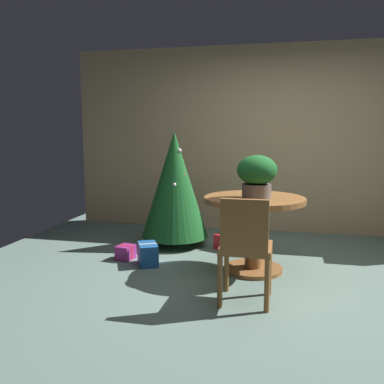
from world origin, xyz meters
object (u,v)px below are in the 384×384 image
gift_box_red (226,242)px  flower_vase (257,174)px  holiday_tree (175,185)px  wooden_chair_near (245,244)px  gift_box_blue (148,254)px  round_dining_table (254,219)px  gift_box_purple (126,252)px

gift_box_red → flower_vase: bearing=-62.6°
gift_box_red → holiday_tree: bearing=173.2°
wooden_chair_near → gift_box_blue: wooden_chair_near is taller
round_dining_table → gift_box_red: round_dining_table is taller
wooden_chair_near → gift_box_blue: size_ratio=2.51×
round_dining_table → gift_box_blue: (-1.12, -0.05, -0.43)m
gift_box_red → gift_box_purple: gift_box_red is taller
gift_box_blue → gift_box_purple: bearing=157.8°
flower_vase → wooden_chair_near: size_ratio=0.47×
flower_vase → holiday_tree: holiday_tree is taller
gift_box_blue → gift_box_purple: gift_box_blue is taller
gift_box_purple → holiday_tree: bearing=62.1°
flower_vase → round_dining_table: bearing=108.0°
round_dining_table → gift_box_red: bearing=118.3°
holiday_tree → gift_box_red: size_ratio=4.73×
round_dining_table → gift_box_purple: (-1.42, 0.08, -0.46)m
flower_vase → holiday_tree: size_ratio=0.30×
round_dining_table → wooden_chair_near: (0.00, -0.87, -0.03)m
flower_vase → gift_box_blue: flower_vase is taller
holiday_tree → gift_box_purple: (-0.38, -0.71, -0.69)m
gift_box_blue → gift_box_red: 1.06m
wooden_chair_near → round_dining_table: bearing=90.0°
wooden_chair_near → holiday_tree: bearing=122.2°
round_dining_table → gift_box_purple: 1.50m
round_dining_table → gift_box_blue: bearing=-177.6°
wooden_chair_near → gift_box_red: bearing=103.7°
round_dining_table → holiday_tree: size_ratio=0.71×
flower_vase → holiday_tree: (-1.07, 0.86, -0.24)m
wooden_chair_near → gift_box_purple: bearing=146.4°
gift_box_purple → round_dining_table: bearing=-3.2°
holiday_tree → flower_vase: bearing=-38.9°
holiday_tree → gift_box_blue: bearing=-94.9°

